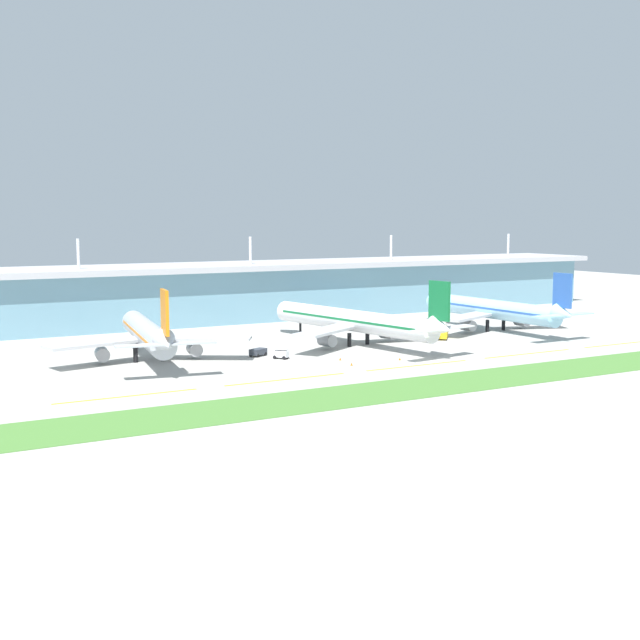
{
  "coord_description": "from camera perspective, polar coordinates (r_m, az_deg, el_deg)",
  "views": [
    {
      "loc": [
        -115.74,
        -155.8,
        33.38
      ],
      "look_at": [
        -8.0,
        33.67,
        7.0
      ],
      "focal_mm": 46.75,
      "sensor_mm": 36.0,
      "label": 1
    }
  ],
  "objects": [
    {
      "name": "taxiway_stripe_centre",
      "position": [
        192.83,
        6.7,
        -3.11
      ],
      "size": [
        28.0,
        0.7,
        0.04
      ],
      "primitive_type": "cube",
      "color": "yellow",
      "rests_on": "ground"
    },
    {
      "name": "pushback_tug",
      "position": [
        204.91,
        -4.26,
        -2.18
      ],
      "size": [
        5.01,
        4.14,
        1.85
      ],
      "color": "#333842",
      "rests_on": "ground"
    },
    {
      "name": "fuel_truck",
      "position": [
        236.33,
        8.42,
        -0.74
      ],
      "size": [
        6.73,
        7.11,
        4.95
      ],
      "color": "gold",
      "rests_on": "ground"
    },
    {
      "name": "baggage_cart",
      "position": [
        200.63,
        -2.69,
        -2.32
      ],
      "size": [
        3.62,
        3.96,
        2.48
      ],
      "color": "silver",
      "rests_on": "ground"
    },
    {
      "name": "safety_cone_left_wingtip",
      "position": [
        199.54,
        5.48,
        -2.66
      ],
      "size": [
        0.56,
        0.56,
        0.7
      ],
      "primitive_type": "cone",
      "color": "orange",
      "rests_on": "ground"
    },
    {
      "name": "airliner_far",
      "position": [
        256.2,
        11.73,
        0.72
      ],
      "size": [
        48.79,
        64.49,
        18.9
      ],
      "color": "#9ED1EA",
      "rests_on": "ground"
    },
    {
      "name": "ground_plane",
      "position": [
        196.94,
        6.89,
        -2.91
      ],
      "size": [
        600.0,
        600.0,
        0.0
      ],
      "primitive_type": "plane",
      "color": "#A8A59E"
    },
    {
      "name": "taxiway_stripe_east",
      "position": [
        239.04,
        19.96,
        -1.54
      ],
      "size": [
        28.0,
        0.7,
        0.04
      ],
      "primitive_type": "cube",
      "color": "yellow",
      "rests_on": "ground"
    },
    {
      "name": "taxiway_stripe_west",
      "position": [
        162.71,
        -13.07,
        -5.11
      ],
      "size": [
        28.0,
        0.7,
        0.04
      ],
      "primitive_type": "cube",
      "color": "yellow",
      "rests_on": "ground"
    },
    {
      "name": "airliner_middle",
      "position": [
        222.12,
        2.4,
        -0.07
      ],
      "size": [
        48.16,
        69.98,
        18.9
      ],
      "color": "silver",
      "rests_on": "ground"
    },
    {
      "name": "terminal_building",
      "position": [
        281.54,
        -5.24,
        2.02
      ],
      "size": [
        288.0,
        34.0,
        27.75
      ],
      "color": "#6693A8",
      "rests_on": "ground"
    },
    {
      "name": "airliner_near",
      "position": [
        201.26,
        -11.7,
        -0.94
      ],
      "size": [
        48.13,
        58.41,
        18.9
      ],
      "color": "#ADB2BC",
      "rests_on": "ground"
    },
    {
      "name": "safety_cone_right_wingtip",
      "position": [
        198.55,
        1.39,
        -2.68
      ],
      "size": [
        0.56,
        0.56,
        0.7
      ],
      "primitive_type": "cone",
      "color": "orange",
      "rests_on": "ground"
    },
    {
      "name": "taxiway_stripe_mid_east",
      "position": [
        214.49,
        14.04,
        -2.26
      ],
      "size": [
        28.0,
        0.7,
        0.04
      ],
      "primitive_type": "cube",
      "color": "yellow",
      "rests_on": "ground"
    },
    {
      "name": "safety_cone_nose_front",
      "position": [
        191.54,
        2.17,
        -3.03
      ],
      "size": [
        0.56,
        0.56,
        0.7
      ],
      "primitive_type": "cone",
      "color": "orange",
      "rests_on": "ground"
    },
    {
      "name": "taxiway_stripe_mid_west",
      "position": [
        175.13,
        -2.33,
        -4.09
      ],
      "size": [
        28.0,
        0.7,
        0.04
      ],
      "primitive_type": "cube",
      "color": "yellow",
      "rests_on": "ground"
    },
    {
      "name": "grass_verge",
      "position": [
        179.02,
        11.35,
        -3.97
      ],
      "size": [
        300.0,
        18.0,
        0.1
      ],
      "primitive_type": "cube",
      "color": "#477A33",
      "rests_on": "ground"
    }
  ]
}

